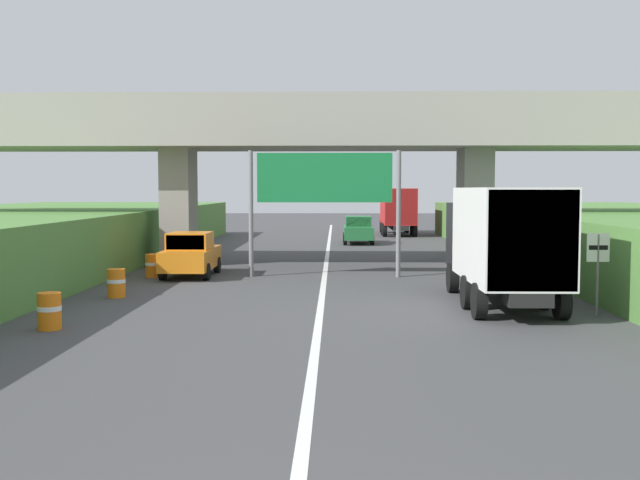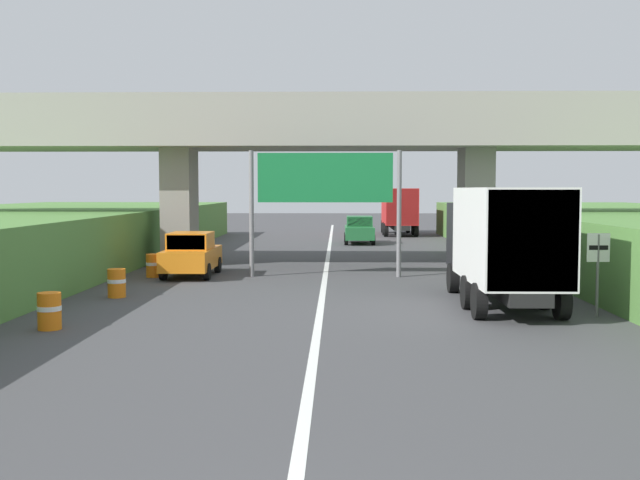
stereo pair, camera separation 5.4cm
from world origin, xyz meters
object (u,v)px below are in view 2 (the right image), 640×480
Objects in this scene: speed_limit_sign at (598,262)px; construction_barrel_5 at (202,245)px; overhead_highway_sign at (325,185)px; truck_red at (399,209)px; construction_barrel_4 at (186,253)px; car_orange at (191,254)px; car_green at (359,230)px; truck_black at (502,240)px; construction_barrel_1 at (49,311)px; construction_barrel_2 at (117,283)px; construction_barrel_3 at (153,265)px.

construction_barrel_5 is at bearing 126.01° from speed_limit_sign.
truck_red is at bearing 79.41° from overhead_highway_sign.
construction_barrel_5 is at bearing 122.59° from overhead_highway_sign.
speed_limit_sign is at bearing -86.16° from truck_red.
overhead_highway_sign is 8.77m from construction_barrel_4.
car_orange reaches higher than construction_barrel_5.
car_green reaches higher than construction_barrel_4.
truck_black is 8.11× the size of construction_barrel_4.
speed_limit_sign is at bearing -45.27° from construction_barrel_4.
car_green is (-3.42, 24.76, -1.08)m from truck_black.
car_green is 4.56× the size of construction_barrel_1.
car_orange is (-12.62, 8.95, -0.62)m from speed_limit_sign.
car_green is at bearing 70.45° from construction_barrel_2.
construction_barrel_4 is at bearing 141.87° from overhead_highway_sign.
truck_red is 39.58m from construction_barrel_1.
construction_barrel_2 is (-1.24, -5.72, -0.40)m from car_orange.
truck_black is at bearing -34.40° from car_orange.
truck_red is at bearing 73.09° from construction_barrel_1.
construction_barrel_1 is at bearing -106.91° from truck_red.
truck_black reaches higher than construction_barrel_1.
construction_barrel_5 is (-0.22, 16.13, 0.00)m from construction_barrel_2.
construction_barrel_4 is (-6.45, 5.06, -3.10)m from overhead_highway_sign.
car_orange is at bearing -76.19° from construction_barrel_4.
speed_limit_sign reaches higher than construction_barrel_4.
speed_limit_sign reaches higher than construction_barrel_3.
car_orange is at bearing -82.02° from construction_barrel_5.
car_orange is 4.56× the size of construction_barrel_3.
construction_barrel_1 is at bearing -106.18° from car_green.
construction_barrel_4 is at bearing -117.82° from truck_red.
car_orange reaches higher than construction_barrel_4.
truck_red is 8.11× the size of construction_barrel_2.
overhead_highway_sign is 6.53× the size of construction_barrel_4.
construction_barrel_1 is (-6.50, -11.07, -3.10)m from overhead_highway_sign.
truck_black reaches higher than construction_barrel_5.
car_orange reaches higher than construction_barrel_3.
construction_barrel_4 is (-11.70, 12.20, -1.47)m from truck_black.
construction_barrel_1 is 21.51m from construction_barrel_5.
truck_black reaches higher than construction_barrel_2.
construction_barrel_2 and construction_barrel_4 have the same top height.
construction_barrel_3 and construction_barrel_4 have the same top height.
car_orange is 1.50m from construction_barrel_3.
truck_red is at bearing 70.84° from car_green.
construction_barrel_1 is at bearing -89.52° from construction_barrel_5.
car_green is (-3.18, -9.15, -1.08)m from truck_red.
construction_barrel_4 is at bearing 103.81° from car_orange.
construction_barrel_4 is (0.17, 5.38, 0.00)m from construction_barrel_3.
speed_limit_sign is at bearing -78.15° from car_green.
construction_barrel_2 is (-11.46, -32.47, -1.47)m from truck_red.
construction_barrel_2 is at bearing -90.01° from construction_barrel_4.
overhead_highway_sign is at bearing -95.92° from car_green.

